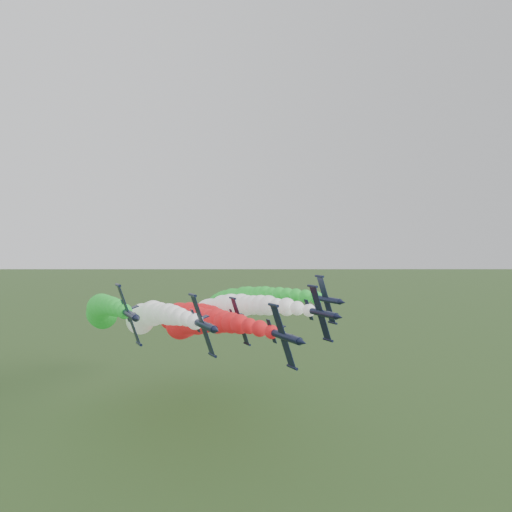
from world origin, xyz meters
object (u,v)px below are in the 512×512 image
(jet_inner_right, at_px, (220,310))
(jet_outer_right, at_px, (232,302))
(jet_lead, at_px, (189,323))
(jet_outer_left, at_px, (102,311))
(jet_inner_left, at_px, (145,317))
(jet_trail, at_px, (178,316))

(jet_inner_right, bearing_deg, jet_outer_right, 54.58)
(jet_lead, distance_m, jet_outer_left, 27.00)
(jet_lead, relative_size, jet_outer_right, 0.99)
(jet_lead, bearing_deg, jet_outer_left, 139.12)
(jet_inner_left, distance_m, jet_inner_right, 22.70)
(jet_lead, distance_m, jet_inner_right, 15.62)
(jet_inner_right, height_order, jet_outer_left, jet_outer_left)
(jet_lead, bearing_deg, jet_outer_right, 45.01)
(jet_inner_right, relative_size, jet_trail, 1.01)
(jet_lead, bearing_deg, jet_inner_right, 34.86)
(jet_trail, bearing_deg, jet_outer_right, -19.83)
(jet_outer_left, bearing_deg, jet_trail, 22.22)
(jet_outer_left, xyz_separation_m, jet_trail, (26.07, 10.65, -4.37))
(jet_lead, xyz_separation_m, jet_trail, (5.74, 28.25, -1.97))
(jet_inner_right, relative_size, jet_outer_left, 1.00)
(jet_inner_left, xyz_separation_m, jet_inner_right, (22.67, -0.87, 0.73))
(jet_lead, distance_m, jet_inner_left, 13.94)
(jet_inner_right, bearing_deg, jet_outer_left, 165.22)
(jet_outer_right, relative_size, jet_trail, 1.01)
(jet_outer_left, distance_m, jet_outer_right, 42.87)
(jet_outer_right, xyz_separation_m, jet_trail, (-16.54, 5.97, -4.23))
(jet_lead, relative_size, jet_inner_left, 0.99)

